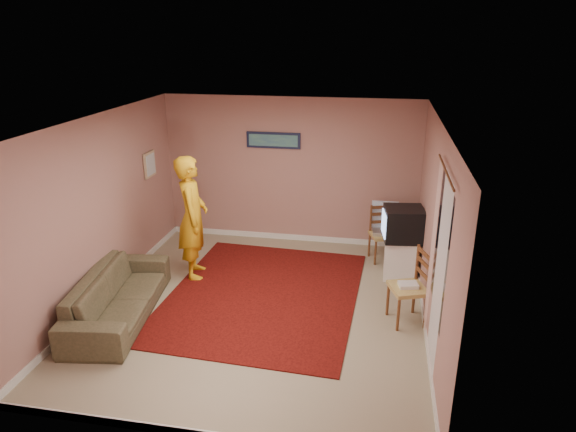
% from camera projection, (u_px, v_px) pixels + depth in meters
% --- Properties ---
extents(ground, '(5.00, 5.00, 0.00)m').
position_uv_depth(ground, '(259.00, 307.00, 7.19)').
color(ground, gray).
rests_on(ground, ground).
extents(wall_back, '(4.50, 0.02, 2.60)m').
position_uv_depth(wall_back, '(291.00, 171.00, 9.05)').
color(wall_back, '#A4756C').
rests_on(wall_back, ground).
extents(wall_front, '(4.50, 0.02, 2.60)m').
position_uv_depth(wall_front, '(190.00, 320.00, 4.43)').
color(wall_front, '#A4756C').
rests_on(wall_front, ground).
extents(wall_left, '(0.02, 5.00, 2.60)m').
position_uv_depth(wall_left, '(100.00, 210.00, 7.12)').
color(wall_left, '#A4756C').
rests_on(wall_left, ground).
extents(wall_right, '(0.02, 5.00, 2.60)m').
position_uv_depth(wall_right, '(434.00, 232.00, 6.36)').
color(wall_right, '#A4756C').
rests_on(wall_right, ground).
extents(ceiling, '(4.50, 5.00, 0.02)m').
position_uv_depth(ceiling, '(255.00, 121.00, 6.29)').
color(ceiling, white).
rests_on(ceiling, wall_back).
extents(baseboard_back, '(4.50, 0.02, 0.10)m').
position_uv_depth(baseboard_back, '(290.00, 237.00, 9.47)').
color(baseboard_back, white).
rests_on(baseboard_back, ground).
extents(baseboard_left, '(0.02, 5.00, 0.10)m').
position_uv_depth(baseboard_left, '(111.00, 290.00, 7.55)').
color(baseboard_left, white).
rests_on(baseboard_left, ground).
extents(baseboard_right, '(0.02, 5.00, 0.10)m').
position_uv_depth(baseboard_right, '(424.00, 319.00, 6.79)').
color(baseboard_right, white).
rests_on(baseboard_right, ground).
extents(window, '(0.01, 1.10, 1.50)m').
position_uv_depth(window, '(441.00, 250.00, 5.48)').
color(window, black).
rests_on(window, wall_right).
extents(curtain_sheer, '(0.01, 0.75, 2.10)m').
position_uv_depth(curtain_sheer, '(440.00, 273.00, 5.41)').
color(curtain_sheer, silver).
rests_on(curtain_sheer, wall_right).
extents(curtain_floral, '(0.01, 0.35, 2.10)m').
position_uv_depth(curtain_floral, '(433.00, 246.00, 6.06)').
color(curtain_floral, silver).
rests_on(curtain_floral, wall_right).
extents(curtain_rod, '(0.02, 1.40, 0.02)m').
position_uv_depth(curtain_rod, '(446.00, 171.00, 5.19)').
color(curtain_rod, brown).
rests_on(curtain_rod, wall_right).
extents(picture_back, '(0.95, 0.04, 0.28)m').
position_uv_depth(picture_back, '(273.00, 140.00, 8.88)').
color(picture_back, '#131835').
rests_on(picture_back, wall_back).
extents(picture_left, '(0.04, 0.38, 0.42)m').
position_uv_depth(picture_left, '(150.00, 164.00, 8.51)').
color(picture_left, tan).
rests_on(picture_left, wall_left).
extents(area_rug, '(2.83, 3.47, 0.02)m').
position_uv_depth(area_rug, '(263.00, 294.00, 7.51)').
color(area_rug, '#310705').
rests_on(area_rug, ground).
extents(tv_cabinet, '(0.50, 0.45, 0.63)m').
position_uv_depth(tv_cabinet, '(401.00, 258.00, 7.97)').
color(tv_cabinet, white).
rests_on(tv_cabinet, ground).
extents(crt_tv, '(0.65, 0.59, 0.50)m').
position_uv_depth(crt_tv, '(403.00, 224.00, 7.77)').
color(crt_tv, black).
rests_on(crt_tv, tv_cabinet).
extents(chair_a, '(0.52, 0.51, 0.50)m').
position_uv_depth(chair_a, '(384.00, 229.00, 8.47)').
color(chair_a, tan).
rests_on(chair_a, ground).
extents(dvd_player, '(0.39, 0.29, 0.06)m').
position_uv_depth(dvd_player, '(384.00, 232.00, 8.49)').
color(dvd_player, '#BDBCC1').
rests_on(dvd_player, chair_a).
extents(blue_throw, '(0.44, 0.05, 0.46)m').
position_uv_depth(blue_throw, '(385.00, 215.00, 8.58)').
color(blue_throw, '#96C2F6').
rests_on(blue_throw, chair_a).
extents(chair_b, '(0.56, 0.58, 0.55)m').
position_uv_depth(chair_b, '(409.00, 280.00, 6.63)').
color(chair_b, tan).
rests_on(chair_b, ground).
extents(game_console, '(0.28, 0.23, 0.05)m').
position_uv_depth(game_console, '(408.00, 285.00, 6.66)').
color(game_console, white).
rests_on(game_console, chair_b).
extents(sofa, '(1.13, 2.24, 0.63)m').
position_uv_depth(sofa, '(118.00, 296.00, 6.86)').
color(sofa, brown).
rests_on(sofa, ground).
extents(person, '(0.63, 0.80, 1.93)m').
position_uv_depth(person, '(193.00, 218.00, 7.81)').
color(person, gold).
rests_on(person, ground).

